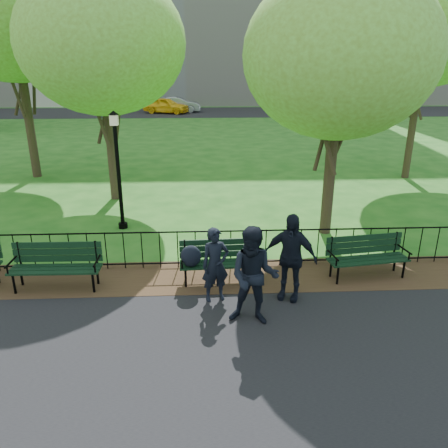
{
  "coord_description": "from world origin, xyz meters",
  "views": [
    {
      "loc": [
        -0.79,
        -7.07,
        4.43
      ],
      "look_at": [
        -0.38,
        1.5,
        1.24
      ],
      "focal_mm": 35.0,
      "sensor_mm": 36.0,
      "label": 1
    }
  ],
  "objects_px": {
    "tree_mid_w": "(11,0)",
    "person_left": "(215,265)",
    "park_bench_main": "(206,256)",
    "sedan_silver": "(177,105)",
    "park_bench_right_a": "(367,252)",
    "person_mid": "(254,277)",
    "tree_near_e": "(340,56)",
    "tree_mid_e": "(430,8)",
    "person_right": "(290,257)",
    "tree_near_w": "(102,43)",
    "taxi": "(166,105)",
    "sedan_dark": "(319,105)",
    "lamppost": "(118,167)",
    "park_bench_left_a": "(56,261)"
  },
  "relations": [
    {
      "from": "tree_near_w",
      "to": "person_mid",
      "type": "bearing_deg",
      "value": -63.63
    },
    {
      "from": "tree_near_w",
      "to": "taxi",
      "type": "xyz_separation_m",
      "value": [
        -0.25,
        26.56,
        -4.26
      ]
    },
    {
      "from": "park_bench_main",
      "to": "person_left",
      "type": "bearing_deg",
      "value": -79.03
    },
    {
      "from": "park_bench_main",
      "to": "sedan_silver",
      "type": "distance_m",
      "value": 33.82
    },
    {
      "from": "person_right",
      "to": "taxi",
      "type": "relative_size",
      "value": 0.43
    },
    {
      "from": "park_bench_main",
      "to": "sedan_silver",
      "type": "xyz_separation_m",
      "value": [
        -2.34,
        33.74,
        0.09
      ]
    },
    {
      "from": "park_bench_main",
      "to": "tree_near_e",
      "type": "bearing_deg",
      "value": 37.61
    },
    {
      "from": "lamppost",
      "to": "person_right",
      "type": "bearing_deg",
      "value": -46.19
    },
    {
      "from": "tree_near_w",
      "to": "person_mid",
      "type": "distance_m",
      "value": 9.66
    },
    {
      "from": "tree_near_e",
      "to": "person_left",
      "type": "relative_size",
      "value": 4.4
    },
    {
      "from": "tree_mid_e",
      "to": "sedan_silver",
      "type": "distance_m",
      "value": 27.75
    },
    {
      "from": "person_left",
      "to": "person_right",
      "type": "bearing_deg",
      "value": -15.63
    },
    {
      "from": "tree_near_w",
      "to": "tree_mid_w",
      "type": "bearing_deg",
      "value": 139.38
    },
    {
      "from": "park_bench_right_a",
      "to": "tree_mid_e",
      "type": "distance_m",
      "value": 11.28
    },
    {
      "from": "person_right",
      "to": "sedan_silver",
      "type": "bearing_deg",
      "value": 120.68
    },
    {
      "from": "tree_mid_e",
      "to": "sedan_silver",
      "type": "height_order",
      "value": "tree_mid_e"
    },
    {
      "from": "taxi",
      "to": "sedan_silver",
      "type": "distance_m",
      "value": 1.31
    },
    {
      "from": "park_bench_main",
      "to": "sedan_dark",
      "type": "bearing_deg",
      "value": 69.16
    },
    {
      "from": "park_bench_right_a",
      "to": "tree_near_w",
      "type": "height_order",
      "value": "tree_near_w"
    },
    {
      "from": "person_mid",
      "to": "sedan_dark",
      "type": "bearing_deg",
      "value": 87.56
    },
    {
      "from": "tree_mid_e",
      "to": "person_right",
      "type": "bearing_deg",
      "value": -125.04
    },
    {
      "from": "tree_mid_w",
      "to": "sedan_dark",
      "type": "distance_m",
      "value": 28.56
    },
    {
      "from": "tree_near_w",
      "to": "sedan_dark",
      "type": "height_order",
      "value": "tree_near_w"
    },
    {
      "from": "person_right",
      "to": "person_mid",
      "type": "bearing_deg",
      "value": -109.47
    },
    {
      "from": "tree_near_e",
      "to": "tree_mid_w",
      "type": "distance_m",
      "value": 12.37
    },
    {
      "from": "person_left",
      "to": "person_right",
      "type": "relative_size",
      "value": 0.85
    },
    {
      "from": "sedan_silver",
      "to": "person_left",
      "type": "bearing_deg",
      "value": -177.01
    },
    {
      "from": "person_right",
      "to": "sedan_silver",
      "type": "relative_size",
      "value": 0.42
    },
    {
      "from": "park_bench_right_a",
      "to": "person_mid",
      "type": "xyz_separation_m",
      "value": [
        -2.65,
        -1.7,
        0.35
      ]
    },
    {
      "from": "person_mid",
      "to": "tree_mid_w",
      "type": "bearing_deg",
      "value": 138.43
    },
    {
      "from": "sedan_dark",
      "to": "person_right",
      "type": "bearing_deg",
      "value": 157.2
    },
    {
      "from": "park_bench_main",
      "to": "sedan_silver",
      "type": "relative_size",
      "value": 0.41
    },
    {
      "from": "person_right",
      "to": "tree_near_e",
      "type": "bearing_deg",
      "value": 88.4
    },
    {
      "from": "person_mid",
      "to": "park_bench_right_a",
      "type": "bearing_deg",
      "value": 46.47
    },
    {
      "from": "tree_mid_w",
      "to": "person_left",
      "type": "relative_size",
      "value": 6.28
    },
    {
      "from": "park_bench_left_a",
      "to": "tree_near_e",
      "type": "bearing_deg",
      "value": 24.63
    },
    {
      "from": "tree_mid_w",
      "to": "person_left",
      "type": "xyz_separation_m",
      "value": [
        7.03,
        -10.27,
        -5.75
      ]
    },
    {
      "from": "person_left",
      "to": "lamppost",
      "type": "bearing_deg",
      "value": 105.85
    },
    {
      "from": "person_mid",
      "to": "person_left",
      "type": "bearing_deg",
      "value": 141.59
    },
    {
      "from": "taxi",
      "to": "sedan_dark",
      "type": "distance_m",
      "value": 13.81
    },
    {
      "from": "park_bench_main",
      "to": "person_right",
      "type": "relative_size",
      "value": 0.98
    },
    {
      "from": "tree_mid_w",
      "to": "sedan_silver",
      "type": "xyz_separation_m",
      "value": [
        4.52,
        24.18,
        -5.8
      ]
    },
    {
      "from": "tree_near_e",
      "to": "person_left",
      "type": "bearing_deg",
      "value": -131.79
    },
    {
      "from": "park_bench_main",
      "to": "taxi",
      "type": "relative_size",
      "value": 0.42
    },
    {
      "from": "park_bench_right_a",
      "to": "tree_near_w",
      "type": "bearing_deg",
      "value": 128.79
    },
    {
      "from": "sedan_silver",
      "to": "sedan_dark",
      "type": "distance_m",
      "value": 12.96
    },
    {
      "from": "tree_near_e",
      "to": "sedan_dark",
      "type": "xyz_separation_m",
      "value": [
        7.13,
        28.77,
        -3.75
      ]
    },
    {
      "from": "tree_mid_e",
      "to": "person_left",
      "type": "height_order",
      "value": "tree_mid_e"
    },
    {
      "from": "sedan_silver",
      "to": "tree_near_w",
      "type": "bearing_deg",
      "value": 177.3
    },
    {
      "from": "tree_near_w",
      "to": "tree_near_e",
      "type": "distance_m",
      "value": 7.29
    }
  ]
}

